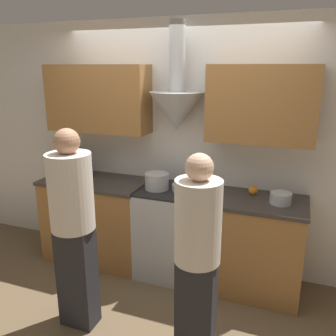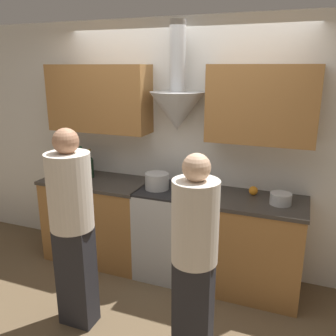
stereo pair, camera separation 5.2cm
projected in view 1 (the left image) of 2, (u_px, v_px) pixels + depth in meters
ground_plane at (160, 289)px, 3.54m from camera, size 12.00×12.00×0.00m
wall_back at (178, 134)px, 3.69m from camera, size 8.40×0.55×2.60m
counter_left at (98, 219)px, 4.01m from camera, size 1.15×0.62×0.94m
counter_right at (250, 244)px, 3.44m from camera, size 1.00×0.62×0.94m
stove_range at (171, 231)px, 3.71m from camera, size 0.64×0.60×0.94m
wine_bottle_0 at (59, 162)px, 4.04m from camera, size 0.08×0.08×0.35m
wine_bottle_1 at (67, 163)px, 4.02m from camera, size 0.08×0.08×0.33m
wine_bottle_2 at (75, 165)px, 3.98m from camera, size 0.07×0.07×0.31m
wine_bottle_3 at (81, 165)px, 3.93m from camera, size 0.07×0.07×0.35m
wine_bottle_4 at (89, 166)px, 3.91m from camera, size 0.08×0.08×0.32m
stock_pot at (157, 181)px, 3.57m from camera, size 0.24×0.24×0.16m
mixing_bowl at (186, 187)px, 3.53m from camera, size 0.27×0.27×0.07m
orange_fruit at (253, 190)px, 3.42m from camera, size 0.09×0.09×0.09m
saucepan at (281, 198)px, 3.20m from camera, size 0.19×0.19×0.10m
person_foreground_left at (73, 223)px, 2.83m from camera, size 0.35×0.35×1.69m
person_foreground_right at (197, 257)px, 2.40m from camera, size 0.31×0.31×1.61m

